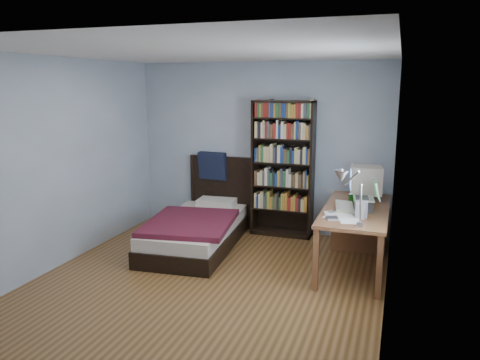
{
  "coord_description": "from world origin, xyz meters",
  "views": [
    {
      "loc": [
        1.94,
        -4.52,
        2.17
      ],
      "look_at": [
        0.17,
        0.66,
        1.05
      ],
      "focal_mm": 35.0,
      "sensor_mm": 36.0,
      "label": 1
    }
  ],
  "objects_px": {
    "bed": "(199,227)",
    "bookshelf": "(283,169)",
    "laptop": "(365,202)",
    "desk_lamp": "(345,182)",
    "keyboard": "(344,207)",
    "desk": "(359,222)",
    "speaker": "(361,210)",
    "soda_can": "(351,198)",
    "crt_monitor": "(365,181)"
  },
  "relations": [
    {
      "from": "soda_can",
      "to": "keyboard",
      "type": "bearing_deg",
      "value": -97.65
    },
    {
      "from": "laptop",
      "to": "soda_can",
      "type": "relative_size",
      "value": 3.45
    },
    {
      "from": "bed",
      "to": "bookshelf",
      "type": "bearing_deg",
      "value": 39.53
    },
    {
      "from": "desk_lamp",
      "to": "speaker",
      "type": "relative_size",
      "value": 3.38
    },
    {
      "from": "crt_monitor",
      "to": "desk",
      "type": "bearing_deg",
      "value": 167.74
    },
    {
      "from": "desk_lamp",
      "to": "bed",
      "type": "height_order",
      "value": "desk_lamp"
    },
    {
      "from": "crt_monitor",
      "to": "bookshelf",
      "type": "distance_m",
      "value": 1.26
    },
    {
      "from": "laptop",
      "to": "speaker",
      "type": "relative_size",
      "value": 1.85
    },
    {
      "from": "desk",
      "to": "desk_lamp",
      "type": "xyz_separation_m",
      "value": [
        -0.03,
        -1.64,
        0.85
      ]
    },
    {
      "from": "bookshelf",
      "to": "soda_can",
      "type": "bearing_deg",
      "value": -32.04
    },
    {
      "from": "laptop",
      "to": "bookshelf",
      "type": "distance_m",
      "value": 1.6
    },
    {
      "from": "speaker",
      "to": "soda_can",
      "type": "distance_m",
      "value": 0.72
    },
    {
      "from": "keyboard",
      "to": "bookshelf",
      "type": "height_order",
      "value": "bookshelf"
    },
    {
      "from": "desk_lamp",
      "to": "speaker",
      "type": "bearing_deg",
      "value": 80.74
    },
    {
      "from": "desk_lamp",
      "to": "bookshelf",
      "type": "relative_size",
      "value": 0.34
    },
    {
      "from": "laptop",
      "to": "keyboard",
      "type": "relative_size",
      "value": 0.73
    },
    {
      "from": "desk_lamp",
      "to": "keyboard",
      "type": "xyz_separation_m",
      "value": [
        -0.11,
        1.1,
        -0.52
      ]
    },
    {
      "from": "crt_monitor",
      "to": "speaker",
      "type": "relative_size",
      "value": 2.2
    },
    {
      "from": "crt_monitor",
      "to": "soda_can",
      "type": "xyz_separation_m",
      "value": [
        -0.15,
        -0.21,
        -0.19
      ]
    },
    {
      "from": "laptop",
      "to": "keyboard",
      "type": "bearing_deg",
      "value": 169.34
    },
    {
      "from": "desk_lamp",
      "to": "keyboard",
      "type": "distance_m",
      "value": 1.22
    },
    {
      "from": "crt_monitor",
      "to": "keyboard",
      "type": "bearing_deg",
      "value": -109.84
    },
    {
      "from": "crt_monitor",
      "to": "keyboard",
      "type": "height_order",
      "value": "crt_monitor"
    },
    {
      "from": "crt_monitor",
      "to": "bookshelf",
      "type": "xyz_separation_m",
      "value": [
        -1.19,
        0.44,
        0.01
      ]
    },
    {
      "from": "speaker",
      "to": "soda_can",
      "type": "xyz_separation_m",
      "value": [
        -0.18,
        0.7,
        -0.05
      ]
    },
    {
      "from": "keyboard",
      "to": "bed",
      "type": "relative_size",
      "value": 0.24
    },
    {
      "from": "soda_can",
      "to": "bed",
      "type": "relative_size",
      "value": 0.05
    },
    {
      "from": "laptop",
      "to": "desk_lamp",
      "type": "relative_size",
      "value": 0.55
    },
    {
      "from": "desk",
      "to": "desk_lamp",
      "type": "distance_m",
      "value": 1.85
    },
    {
      "from": "laptop",
      "to": "speaker",
      "type": "distance_m",
      "value": 0.34
    },
    {
      "from": "laptop",
      "to": "keyboard",
      "type": "distance_m",
      "value": 0.26
    },
    {
      "from": "speaker",
      "to": "bed",
      "type": "height_order",
      "value": "bed"
    },
    {
      "from": "desk",
      "to": "laptop",
      "type": "xyz_separation_m",
      "value": [
        0.1,
        -0.58,
        0.41
      ]
    },
    {
      "from": "laptop",
      "to": "bookshelf",
      "type": "relative_size",
      "value": 0.19
    },
    {
      "from": "soda_can",
      "to": "laptop",
      "type": "bearing_deg",
      "value": -61.63
    },
    {
      "from": "desk",
      "to": "crt_monitor",
      "type": "height_order",
      "value": "crt_monitor"
    },
    {
      "from": "crt_monitor",
      "to": "soda_can",
      "type": "distance_m",
      "value": 0.32
    },
    {
      "from": "crt_monitor",
      "to": "soda_can",
      "type": "relative_size",
      "value": 4.09
    },
    {
      "from": "desk",
      "to": "speaker",
      "type": "xyz_separation_m",
      "value": [
        0.09,
        -0.92,
        0.41
      ]
    },
    {
      "from": "soda_can",
      "to": "bookshelf",
      "type": "height_order",
      "value": "bookshelf"
    },
    {
      "from": "laptop",
      "to": "bookshelf",
      "type": "bearing_deg",
      "value": 140.67
    },
    {
      "from": "crt_monitor",
      "to": "bed",
      "type": "height_order",
      "value": "crt_monitor"
    },
    {
      "from": "crt_monitor",
      "to": "desk_lamp",
      "type": "distance_m",
      "value": 1.65
    },
    {
      "from": "desk_lamp",
      "to": "bed",
      "type": "xyz_separation_m",
      "value": [
        -2.08,
        1.26,
        -1.02
      ]
    },
    {
      "from": "desk_lamp",
      "to": "speaker",
      "type": "distance_m",
      "value": 0.85
    },
    {
      "from": "laptop",
      "to": "soda_can",
      "type": "bearing_deg",
      "value": 118.37
    },
    {
      "from": "crt_monitor",
      "to": "bookshelf",
      "type": "height_order",
      "value": "bookshelf"
    },
    {
      "from": "keyboard",
      "to": "speaker",
      "type": "bearing_deg",
      "value": -68.76
    },
    {
      "from": "speaker",
      "to": "bookshelf",
      "type": "distance_m",
      "value": 1.83
    },
    {
      "from": "crt_monitor",
      "to": "laptop",
      "type": "xyz_separation_m",
      "value": [
        0.05,
        -0.57,
        -0.14
      ]
    }
  ]
}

